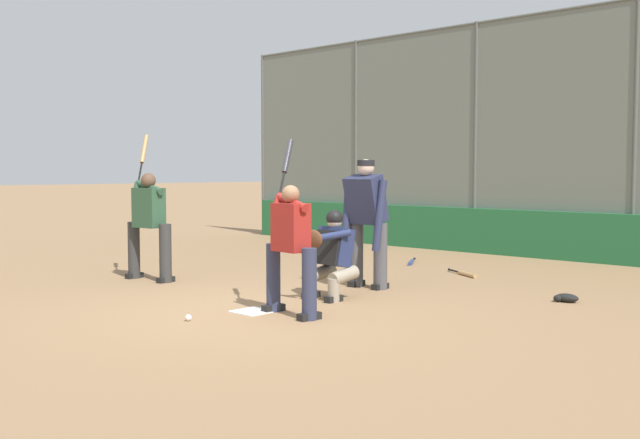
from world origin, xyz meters
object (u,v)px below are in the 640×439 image
batter_at_plate (291,245)px  batter_on_deck (149,222)px  spare_bat_first_base_side (327,250)px  spare_bat_by_padding (411,262)px  spare_bat_third_base_side (465,274)px  catcher_behind_plate (331,253)px  umpire_home (366,219)px  baseball_loose (188,318)px  fielding_glove_on_dirt (566,298)px

batter_at_plate → batter_on_deck: (3.55, -0.48, 0.07)m
batter_on_deck → spare_bat_first_base_side: 4.91m
batter_at_plate → spare_bat_by_padding: batter_at_plate is taller
spare_bat_third_base_side → catcher_behind_plate: bearing=-63.3°
umpire_home → batter_on_deck: batter_on_deck is taller
catcher_behind_plate → baseball_loose: catcher_behind_plate is taller
batter_at_plate → spare_bat_first_base_side: batter_at_plate is taller
batter_on_deck → spare_bat_first_base_side: size_ratio=2.58×
catcher_behind_plate → spare_bat_third_base_side: size_ratio=1.46×
batter_at_plate → fielding_glove_on_dirt: bearing=-115.9°
batter_on_deck → fielding_glove_on_dirt: (-5.46, -2.52, -0.83)m
spare_bat_first_base_side → baseball_loose: (-3.68, 6.26, 0.00)m
catcher_behind_plate → batter_on_deck: (3.12, 0.66, 0.29)m
spare_bat_third_base_side → spare_bat_by_padding: bearing=-174.6°
umpire_home → spare_bat_third_base_side: (-0.35, -2.03, -0.95)m
batter_on_deck → fielding_glove_on_dirt: size_ratio=7.51×
umpire_home → batter_on_deck: size_ratio=0.81×
baseball_loose → batter_on_deck: bearing=-26.7°
spare_bat_first_base_side → batter_at_plate: bearing=-136.4°
baseball_loose → spare_bat_first_base_side: bearing=-59.5°
spare_bat_third_base_side → fielding_glove_on_dirt: 2.50m
batter_at_plate → baseball_loose: (0.59, 1.00, -0.78)m
baseball_loose → spare_bat_third_base_side: bearing=-93.3°
fielding_glove_on_dirt → baseball_loose: bearing=57.9°
spare_bat_first_base_side → spare_bat_third_base_side: bearing=-100.9°
fielding_glove_on_dirt → baseball_loose: 4.73m
batter_on_deck → spare_bat_third_base_side: (-3.25, -3.68, -0.85)m
catcher_behind_plate → batter_on_deck: size_ratio=0.52×
spare_bat_third_base_side → fielding_glove_on_dirt: (-2.21, 1.17, 0.02)m
umpire_home → spare_bat_first_base_side: 4.88m
batter_on_deck → spare_bat_first_base_side: bearing=-87.2°
batter_at_plate → umpire_home: batter_at_plate is taller
catcher_behind_plate → umpire_home: umpire_home is taller
batter_at_plate → batter_on_deck: bearing=-1.0°
batter_at_plate → catcher_behind_plate: batter_at_plate is taller
fielding_glove_on_dirt → spare_bat_first_base_side: bearing=-20.0°
catcher_behind_plate → baseball_loose: (0.17, 2.15, -0.56)m
batter_on_deck → spare_bat_third_base_side: 4.99m
catcher_behind_plate → spare_bat_first_base_side: catcher_behind_plate is taller
spare_bat_first_base_side → fielding_glove_on_dirt: size_ratio=2.92×
catcher_behind_plate → fielding_glove_on_dirt: 3.04m
batter_on_deck → baseball_loose: size_ratio=30.21×
batter_at_plate → fielding_glove_on_dirt: size_ratio=6.89×
catcher_behind_plate → batter_on_deck: bearing=11.7°
fielding_glove_on_dirt → spare_bat_by_padding: bearing=-26.1°
fielding_glove_on_dirt → batter_at_plate: bearing=57.4°
umpire_home → catcher_behind_plate: bearing=100.8°
batter_at_plate → batter_on_deck: batter_on_deck is taller
batter_at_plate → spare_bat_third_base_side: size_ratio=2.58×
spare_bat_by_padding → fielding_glove_on_dirt: bearing=33.9°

